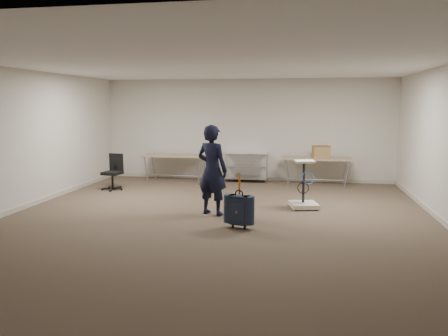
# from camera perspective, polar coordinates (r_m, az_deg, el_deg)

# --- Properties ---
(ground) EXTENTS (9.00, 9.00, 0.00)m
(ground) POSITION_cam_1_polar(r_m,az_deg,el_deg) (7.98, -1.13, -6.94)
(ground) COLOR #48382C
(ground) RESTS_ON ground
(room_shell) EXTENTS (8.00, 9.00, 9.00)m
(room_shell) POSITION_cam_1_polar(r_m,az_deg,el_deg) (9.29, 0.53, -4.45)
(room_shell) COLOR beige
(room_shell) RESTS_ON ground
(folding_table_left) EXTENTS (1.80, 0.75, 0.73)m
(folding_table_left) POSITION_cam_1_polar(r_m,az_deg,el_deg) (12.08, -6.34, 1.47)
(folding_table_left) COLOR #97825C
(folding_table_left) RESTS_ON ground
(folding_table_right) EXTENTS (1.80, 0.75, 0.73)m
(folding_table_right) POSITION_cam_1_polar(r_m,az_deg,el_deg) (11.60, 11.99, 1.06)
(folding_table_right) COLOR #97825C
(folding_table_right) RESTS_ON ground
(wire_shelf) EXTENTS (1.22, 0.47, 0.80)m
(wire_shelf) POSITION_cam_1_polar(r_m,az_deg,el_deg) (11.96, 2.79, 0.30)
(wire_shelf) COLOR silver
(wire_shelf) RESTS_ON ground
(person) EXTENTS (0.74, 0.61, 1.73)m
(person) POSITION_cam_1_polar(r_m,az_deg,el_deg) (8.29, -1.56, -0.27)
(person) COLOR black
(person) RESTS_ON ground
(suitcase) EXTENTS (0.39, 0.28, 0.96)m
(suitcase) POSITION_cam_1_polar(r_m,az_deg,el_deg) (7.44, 1.97, -5.47)
(suitcase) COLOR black
(suitcase) RESTS_ON ground
(office_chair) EXTENTS (0.54, 0.54, 0.89)m
(office_chair) POSITION_cam_1_polar(r_m,az_deg,el_deg) (11.19, -14.26, -1.39)
(office_chair) COLOR black
(office_chair) RESTS_ON ground
(equipment_cart) EXTENTS (0.65, 0.65, 0.98)m
(equipment_cart) POSITION_cam_1_polar(r_m,az_deg,el_deg) (9.05, 10.39, -3.57)
(equipment_cart) COLOR silver
(equipment_cart) RESTS_ON ground
(cardboard_box) EXTENTS (0.48, 0.39, 0.32)m
(cardboard_box) POSITION_cam_1_polar(r_m,az_deg,el_deg) (11.63, 12.56, 2.11)
(cardboard_box) COLOR #A4704C
(cardboard_box) RESTS_ON folding_table_right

